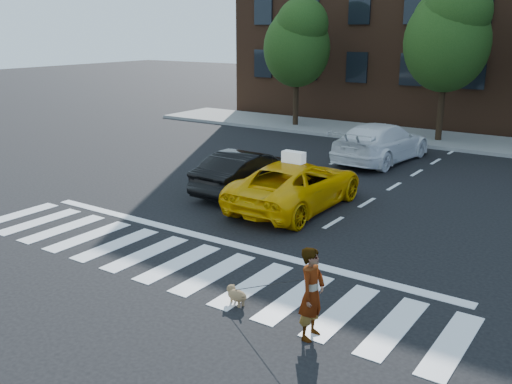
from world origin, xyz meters
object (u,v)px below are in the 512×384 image
dog (236,294)px  woman (312,293)px  taxi (297,184)px  black_sedan (248,172)px  white_suv (381,142)px  tree_left (297,40)px  tree_mid (448,32)px

dog → woman: bearing=9.7°
taxi → black_sedan: 2.13m
woman → white_suv: bearing=15.5°
tree_left → dog: (9.15, -17.82, -4.25)m
tree_mid → white_suv: (-0.74, -4.99, -4.10)m
tree_left → taxi: size_ratio=1.32×
black_sedan → dog: (4.19, -6.35, -0.49)m
black_sedan → woman: (5.95, -6.63, 0.13)m
tree_mid → dog: 18.50m
white_suv → woman: woman is taller
taxi → dog: taxi is taller
taxi → black_sedan: size_ratio=1.20×
woman → dog: 1.89m
tree_mid → taxi: 12.67m
woman → dog: (-1.76, 0.27, -0.62)m
taxi → dog: (2.12, -5.86, -0.50)m
taxi → woman: woman is taller
black_sedan → woman: 8.91m
tree_mid → white_suv: bearing=-98.5°
woman → dog: size_ratio=2.88×
taxi → white_suv: bearing=-88.0°
taxi → black_sedan: bearing=-13.6°
tree_mid → tree_left: bearing=180.0°
tree_left → white_suv: bearing=-36.5°
taxi → tree_mid: bearing=-92.5°
white_suv → dog: 13.07m
taxi → white_suv: white_suv is taller
tree_mid → dog: (1.65, -17.82, -4.66)m
tree_mid → white_suv: size_ratio=1.36×
taxi → black_sedan: (-2.07, 0.49, -0.01)m
tree_left → taxi: tree_left is taller
tree_left → black_sedan: 13.05m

